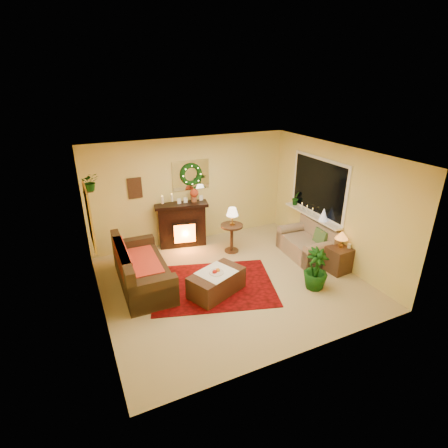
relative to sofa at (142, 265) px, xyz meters
name	(u,v)px	position (x,y,z in m)	size (l,w,h in m)	color
floor	(231,282)	(1.64, -0.67, -0.43)	(5.00, 5.00, 0.00)	beige
ceiling	(232,155)	(1.64, -0.67, 2.17)	(5.00, 5.00, 0.00)	white
wall_back	(191,191)	(1.64, 1.58, 0.87)	(5.00, 5.00, 0.00)	#EFD88C
wall_front	(304,281)	(1.64, -2.92, 0.87)	(5.00, 5.00, 0.00)	#EFD88C
wall_left	(94,249)	(-0.86, -0.67, 0.87)	(4.50, 4.50, 0.00)	#EFD88C
wall_right	(334,204)	(4.14, -0.67, 0.87)	(4.50, 4.50, 0.00)	#EFD88C
area_rug	(213,285)	(1.24, -0.65, -0.42)	(2.39, 1.79, 0.01)	#440B09
sofa	(142,265)	(0.00, 0.00, 0.00)	(0.89, 2.02, 0.87)	#3C2417
red_throw	(138,261)	(-0.04, 0.16, 0.03)	(0.77, 1.25, 0.02)	red
fireplace	(182,224)	(1.29, 1.37, 0.12)	(1.12, 0.35, 1.02)	black
poinsettia	(194,193)	(1.64, 1.39, 0.87)	(0.21, 0.21, 0.21)	#A7341B
mantel_candle_a	(162,200)	(0.84, 1.33, 0.83)	(0.06, 0.06, 0.18)	beige
mantel_candle_b	(172,198)	(1.08, 1.38, 0.83)	(0.06, 0.06, 0.17)	white
mantel_mirror	(191,175)	(1.64, 1.56, 1.27)	(0.92, 0.02, 0.72)	white
wreath	(191,175)	(1.64, 1.52, 1.29)	(0.55, 0.55, 0.11)	#194719
wall_art	(135,188)	(0.29, 1.56, 1.12)	(0.32, 0.03, 0.48)	#381E11
gold_mirror	(89,217)	(-0.84, -0.37, 1.32)	(0.03, 0.84, 1.00)	gold
hanging_plant	(91,190)	(-0.70, 0.38, 1.54)	(0.33, 0.28, 0.36)	#194719
loveseat	(306,239)	(3.70, -0.38, -0.01)	(0.79, 1.36, 0.79)	#9C8069
window_frame	(319,187)	(4.12, -0.12, 1.12)	(0.03, 1.86, 1.36)	white
window_glass	(318,187)	(4.11, -0.12, 1.12)	(0.02, 1.70, 1.22)	black
window_sill	(312,215)	(4.02, -0.12, 0.44)	(0.22, 1.86, 0.04)	white
mini_tree	(324,214)	(3.99, -0.53, 0.61)	(0.20, 0.20, 0.30)	silver
sill_plant	(296,197)	(4.05, 0.59, 0.66)	(0.26, 0.21, 0.47)	#184E13
side_table_round	(232,239)	(2.24, 0.54, -0.10)	(0.53, 0.53, 0.69)	#542D13
lamp_cream	(232,217)	(2.25, 0.54, 0.45)	(0.28, 0.28, 0.43)	#FFE3BC
end_table_square	(338,260)	(3.90, -1.25, -0.16)	(0.45, 0.45, 0.55)	#3A200E
lamp_tiffany	(341,239)	(3.93, -1.21, 0.32)	(0.27, 0.27, 0.40)	orange
coffee_table	(216,283)	(1.20, -0.90, -0.22)	(1.07, 0.59, 0.45)	black
fruit_bowl	(217,273)	(1.19, -0.93, 0.02)	(0.28, 0.28, 0.06)	white
floor_palm	(316,268)	(3.04, -1.56, 0.02)	(1.40, 1.40, 2.51)	#1F5D1D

